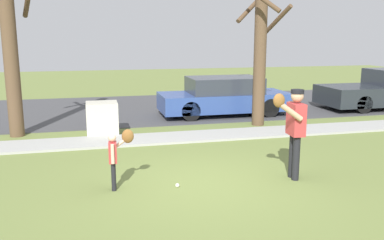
# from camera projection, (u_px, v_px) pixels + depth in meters

# --- Properties ---
(ground_plane) EXTENTS (48.00, 48.00, 0.00)m
(ground_plane) POSITION_uv_depth(u_px,v_px,m) (169.00, 140.00, 11.21)
(ground_plane) COLOR olive
(sidewalk_strip) EXTENTS (36.00, 1.20, 0.06)m
(sidewalk_strip) POSITION_uv_depth(u_px,v_px,m) (169.00, 138.00, 11.30)
(sidewalk_strip) COLOR #A3A39E
(sidewalk_strip) RESTS_ON ground
(road_surface) EXTENTS (36.00, 6.80, 0.02)m
(road_surface) POSITION_uv_depth(u_px,v_px,m) (145.00, 108.00, 16.06)
(road_surface) COLOR #424244
(road_surface) RESTS_ON ground
(person_adult) EXTENTS (0.73, 0.62, 1.76)m
(person_adult) POSITION_uv_depth(u_px,v_px,m) (294.00, 124.00, 7.94)
(person_adult) COLOR black
(person_adult) RESTS_ON ground
(person_child) EXTENTS (0.48, 0.40, 1.09)m
(person_child) POSITION_uv_depth(u_px,v_px,m) (117.00, 152.00, 7.49)
(person_child) COLOR black
(person_child) RESTS_ON ground
(baseball) EXTENTS (0.07, 0.07, 0.07)m
(baseball) POSITION_uv_depth(u_px,v_px,m) (177.00, 185.00, 7.69)
(baseball) COLOR white
(baseball) RESTS_ON ground
(utility_cabinet) EXTENTS (0.86, 0.75, 0.93)m
(utility_cabinet) POSITION_uv_depth(u_px,v_px,m) (102.00, 119.00, 11.69)
(utility_cabinet) COLOR beige
(utility_cabinet) RESTS_ON ground
(street_tree_near) EXTENTS (1.84, 1.88, 4.86)m
(street_tree_near) POSITION_uv_depth(u_px,v_px,m) (261.00, 41.00, 12.57)
(street_tree_near) COLOR brown
(street_tree_near) RESTS_ON ground
(street_tree_far) EXTENTS (1.85, 1.89, 5.81)m
(street_tree_far) POSITION_uv_depth(u_px,v_px,m) (8.00, 24.00, 11.02)
(street_tree_far) COLOR brown
(street_tree_far) RESTS_ON ground
(parked_wagon_blue) EXTENTS (4.50, 1.80, 1.33)m
(parked_wagon_blue) POSITION_uv_depth(u_px,v_px,m) (224.00, 97.00, 14.59)
(parked_wagon_blue) COLOR #2D478C
(parked_wagon_blue) RESTS_ON road_surface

